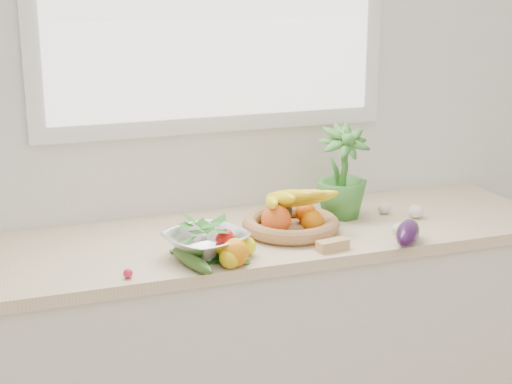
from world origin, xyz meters
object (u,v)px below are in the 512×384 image
object	(u,v)px
eggplant	(408,233)
cucumber	(192,261)
fruit_basket	(290,218)
apple	(226,240)
colander_with_spinach	(206,238)
potted_herb	(342,172)

from	to	relation	value
eggplant	cucumber	bearing A→B (deg)	176.73
cucumber	fruit_basket	distance (m)	0.45
apple	cucumber	bearing A→B (deg)	-143.60
fruit_basket	cucumber	bearing A→B (deg)	-153.41
cucumber	colander_with_spinach	xyz separation A→B (m)	(0.06, 0.07, 0.04)
eggplant	potted_herb	distance (m)	0.37
cucumber	potted_herb	size ratio (longest dim) A/B	0.70
apple	eggplant	xyz separation A→B (m)	(0.57, -0.15, 0.00)
cucumber	colander_with_spinach	distance (m)	0.10
potted_herb	colander_with_spinach	world-z (taller)	potted_herb
potted_herb	colander_with_spinach	xyz separation A→B (m)	(-0.58, -0.23, -0.10)
colander_with_spinach	apple	bearing A→B (deg)	25.25
apple	eggplant	distance (m)	0.59
cucumber	fruit_basket	world-z (taller)	fruit_basket
apple	potted_herb	xyz separation A→B (m)	(0.50, 0.20, 0.13)
fruit_basket	potted_herb	bearing A→B (deg)	22.91
apple	cucumber	xyz separation A→B (m)	(-0.14, -0.11, -0.01)
fruit_basket	colander_with_spinach	bearing A→B (deg)	-158.56
potted_herb	colander_with_spinach	size ratio (longest dim) A/B	1.04
apple	potted_herb	distance (m)	0.55
eggplant	colander_with_spinach	xyz separation A→B (m)	(-0.65, 0.11, 0.03)
cucumber	colander_with_spinach	world-z (taller)	colander_with_spinach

